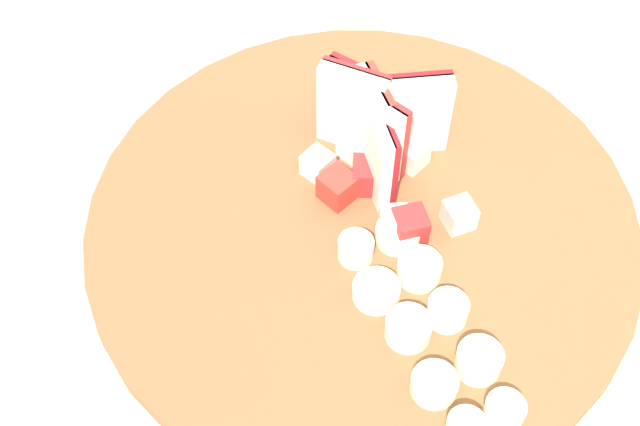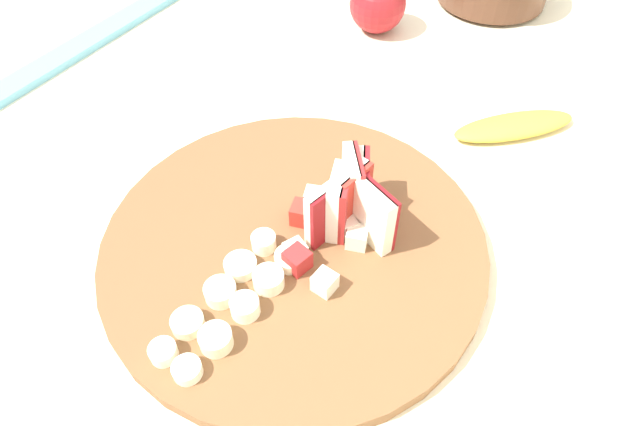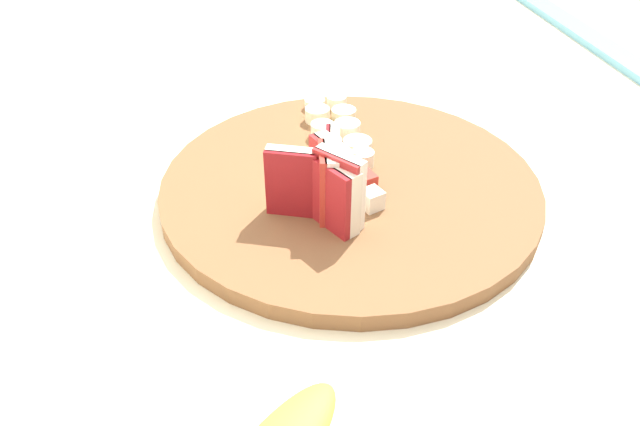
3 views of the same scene
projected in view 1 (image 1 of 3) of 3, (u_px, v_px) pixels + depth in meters
name	position (u px, v px, depth m)	size (l,w,h in m)	color
tile_backsplash	(613.00, 177.00, 0.92)	(2.40, 0.04, 1.34)	silver
cutting_board	(362.00, 226.00, 0.57)	(0.37, 0.37, 0.02)	brown
apple_wedge_fan	(373.00, 121.00, 0.57)	(0.09, 0.08, 0.07)	#B22D23
apple_dice_pile	(384.00, 180.00, 0.57)	(0.10, 0.09, 0.02)	beige
banana_slice_rows	(425.00, 318.00, 0.51)	(0.16, 0.06, 0.02)	white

